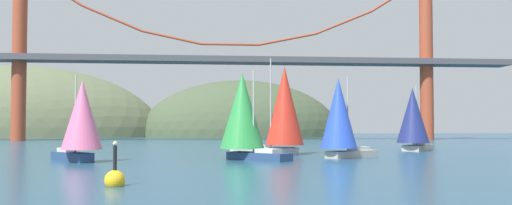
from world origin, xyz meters
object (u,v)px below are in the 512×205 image
object	(u,v)px
sailboat_blue_spinnaker	(340,116)
sailboat_pink_spinnaker	(81,118)
sailboat_scarlet_sail	(283,109)
channel_buoy	(115,179)
sailboat_green_sail	(243,114)
sailboat_navy_sail	(413,118)

from	to	relation	value
sailboat_blue_spinnaker	sailboat_pink_spinnaker	distance (m)	24.00
sailboat_pink_spinnaker	sailboat_scarlet_sail	bearing A→B (deg)	27.68
sailboat_blue_spinnaker	channel_buoy	xyz separation A→B (m)	(-17.96, -22.56, -3.69)
sailboat_green_sail	sailboat_scarlet_sail	distance (m)	9.15
channel_buoy	sailboat_green_sail	bearing A→B (deg)	68.44
sailboat_pink_spinnaker	sailboat_navy_sail	size ratio (longest dim) A/B	0.95
sailboat_scarlet_sail	channel_buoy	world-z (taller)	sailboat_scarlet_sail
sailboat_navy_sail	sailboat_scarlet_sail	bearing A→B (deg)	-158.57
sailboat_pink_spinnaker	sailboat_navy_sail	xyz separation A→B (m)	(36.45, 16.84, 0.21)
sailboat_blue_spinnaker	sailboat_pink_spinnaker	size ratio (longest dim) A/B	1.05
sailboat_blue_spinnaker	sailboat_green_sail	size ratio (longest dim) A/B	0.97
sailboat_blue_spinnaker	sailboat_scarlet_sail	bearing A→B (deg)	124.39
sailboat_blue_spinnaker	sailboat_scarlet_sail	size ratio (longest dim) A/B	0.77
sailboat_scarlet_sail	sailboat_blue_spinnaker	bearing A→B (deg)	-55.61
sailboat_pink_spinnaker	channel_buoy	world-z (taller)	sailboat_pink_spinnaker
sailboat_blue_spinnaker	channel_buoy	world-z (taller)	sailboat_blue_spinnaker
channel_buoy	sailboat_scarlet_sail	bearing A→B (deg)	65.41
sailboat_scarlet_sail	sailboat_navy_sail	world-z (taller)	sailboat_scarlet_sail
sailboat_scarlet_sail	channel_buoy	distance (m)	32.49
sailboat_green_sail	sailboat_navy_sail	bearing A→B (deg)	33.20
sailboat_blue_spinnaker	sailboat_pink_spinnaker	world-z (taller)	sailboat_blue_spinnaker
sailboat_navy_sail	channel_buoy	world-z (taller)	sailboat_navy_sail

